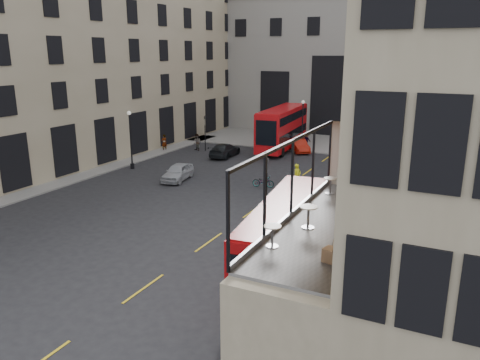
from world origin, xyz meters
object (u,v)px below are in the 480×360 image
at_px(traffic_light_near, 267,178).
at_px(bus_near, 285,238).
at_px(street_lamp_a, 131,143).
at_px(cafe_table_mid, 308,214).
at_px(car_c, 225,150).
at_px(pedestrian_a, 197,142).
at_px(cafe_table_near, 272,233).
at_px(cafe_chair_c, 362,225).
at_px(cyclist, 297,176).
at_px(pedestrian_c, 355,145).
at_px(bus_far, 283,126).
at_px(cafe_chair_a, 331,254).
at_px(bicycle, 263,182).
at_px(pedestrian_b, 307,140).
at_px(cafe_table_far, 331,183).
at_px(pedestrian_e, 164,143).
at_px(car_b, 299,146).
at_px(cafe_chair_b, 349,215).
at_px(car_a, 178,172).
at_px(traffic_light_far, 205,129).
at_px(pedestrian_d, 414,150).
at_px(cafe_chair_d, 378,202).
at_px(street_lamp_b, 302,127).

relative_size(traffic_light_near, bus_near, 0.38).
xyz_separation_m(street_lamp_a, cafe_table_mid, (22.91, -18.79, 2.72)).
xyz_separation_m(car_c, pedestrian_a, (-4.14, 1.37, 0.23)).
distance_m(cafe_table_near, cafe_chair_c, 3.32).
relative_size(cyclist, cafe_chair_c, 2.33).
distance_m(pedestrian_c, cafe_table_near, 37.77).
bearing_deg(bus_far, cafe_chair_a, -66.99).
xyz_separation_m(bus_far, bicycle, (4.13, -14.89, -2.10)).
relative_size(pedestrian_b, cafe_table_near, 2.42).
xyz_separation_m(pedestrian_c, cafe_table_far, (5.63, -30.81, 4.27)).
bearing_deg(pedestrian_b, bicycle, -146.89).
xyz_separation_m(car_c, cafe_table_mid, (17.63, -27.13, 4.43)).
height_order(bus_far, pedestrian_e, bus_far).
bearing_deg(cafe_table_far, car_b, 111.31).
xyz_separation_m(pedestrian_b, cafe_chair_b, (12.68, -34.28, 4.00)).
bearing_deg(car_b, pedestrian_e, 169.21).
height_order(bus_near, car_a, bus_near).
bearing_deg(pedestrian_b, traffic_light_far, 152.12).
bearing_deg(bus_far, pedestrian_e, -149.62).
xyz_separation_m(bicycle, pedestrian_e, (-15.34, 8.32, 0.44)).
xyz_separation_m(pedestrian_d, cafe_chair_c, (1.76, -34.24, 4.00)).
bearing_deg(bus_near, bicycle, 116.78).
relative_size(bus_far, car_b, 2.84).
distance_m(bus_near, pedestrian_a, 31.04).
distance_m(car_a, cafe_chair_a, 27.14).
relative_size(street_lamp_a, cyclist, 2.74).
distance_m(traffic_light_near, car_c, 17.98).
bearing_deg(pedestrian_a, pedestrian_e, -127.95).
relative_size(pedestrian_a, pedestrian_d, 1.08).
bearing_deg(traffic_light_far, cafe_table_far, -50.09).
height_order(pedestrian_b, cafe_chair_c, cafe_chair_c).
height_order(car_a, car_c, car_a).
xyz_separation_m(pedestrian_b, pedestrian_e, (-13.37, -8.72, 0.06)).
xyz_separation_m(car_a, car_c, (-0.73, 9.86, -0.01)).
height_order(pedestrian_a, cafe_chair_b, cafe_chair_b).
relative_size(traffic_light_far, pedestrian_c, 2.39).
bearing_deg(cafe_chair_c, pedestrian_b, 110.75).
distance_m(street_lamp_a, pedestrian_c, 23.51).
height_order(cyclist, cafe_table_far, cafe_table_far).
bearing_deg(traffic_light_far, car_a, -70.81).
height_order(bicycle, cafe_chair_d, cafe_chair_d).
relative_size(car_b, cafe_table_far, 5.84).
height_order(street_lamp_a, bus_near, street_lamp_a).
bearing_deg(cafe_chair_b, cafe_table_far, 116.73).
bearing_deg(cafe_table_far, street_lamp_b, 110.66).
relative_size(pedestrian_b, pedestrian_c, 1.06).
height_order(bus_far, car_a, bus_far).
distance_m(pedestrian_d, cafe_table_near, 36.92).
distance_m(bus_far, cafe_table_near, 37.85).
bearing_deg(cyclist, pedestrian_e, 90.77).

